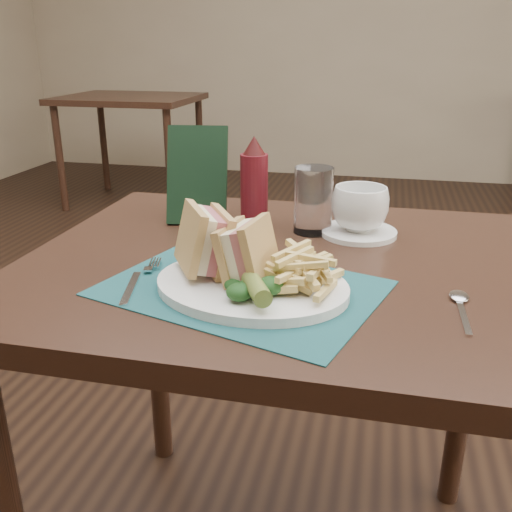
% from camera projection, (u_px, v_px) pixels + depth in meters
% --- Properties ---
extents(floor, '(7.00, 7.00, 0.00)m').
position_uv_depth(floor, '(308.00, 431.00, 1.73)').
color(floor, black).
rests_on(floor, ground).
extents(wall_back, '(6.00, 0.00, 6.00)m').
position_uv_depth(wall_back, '(365.00, 177.00, 4.91)').
color(wall_back, tan).
rests_on(wall_back, ground).
extents(table_main, '(0.90, 0.75, 0.75)m').
position_uv_depth(table_main, '(278.00, 433.00, 1.14)').
color(table_main, black).
rests_on(table_main, ground).
extents(table_bg_left, '(0.90, 0.75, 0.75)m').
position_uv_depth(table_bg_left, '(133.00, 151.00, 4.02)').
color(table_bg_left, black).
rests_on(table_bg_left, ground).
extents(placemat, '(0.47, 0.40, 0.00)m').
position_uv_depth(placemat, '(242.00, 288.00, 0.88)').
color(placemat, '#17474A').
rests_on(placemat, table_main).
extents(plate, '(0.34, 0.29, 0.01)m').
position_uv_depth(plate, '(252.00, 286.00, 0.87)').
color(plate, white).
rests_on(plate, placemat).
extents(sandwich_half_a, '(0.12, 0.13, 0.11)m').
position_uv_depth(sandwich_half_a, '(191.00, 241.00, 0.88)').
color(sandwich_half_a, tan).
rests_on(sandwich_half_a, plate).
extents(sandwich_half_b, '(0.09, 0.11, 0.10)m').
position_uv_depth(sandwich_half_b, '(234.00, 248.00, 0.86)').
color(sandwich_half_b, tan).
rests_on(sandwich_half_b, plate).
extents(kale_garnish, '(0.11, 0.08, 0.03)m').
position_uv_depth(kale_garnish, '(245.00, 289.00, 0.81)').
color(kale_garnish, black).
rests_on(kale_garnish, plate).
extents(pickle_spear, '(0.08, 0.12, 0.03)m').
position_uv_depth(pickle_spear, '(253.00, 283.00, 0.80)').
color(pickle_spear, '#586A28').
rests_on(pickle_spear, plate).
extents(fries_pile, '(0.18, 0.20, 0.06)m').
position_uv_depth(fries_pile, '(302.00, 265.00, 0.85)').
color(fries_pile, '#D5BA6A').
rests_on(fries_pile, plate).
extents(fork, '(0.07, 0.17, 0.01)m').
position_uv_depth(fork, '(139.00, 278.00, 0.90)').
color(fork, silver).
rests_on(fork, placemat).
extents(spoon, '(0.04, 0.15, 0.01)m').
position_uv_depth(spoon, '(462.00, 308.00, 0.80)').
color(spoon, silver).
rests_on(spoon, table_main).
extents(saucer, '(0.15, 0.15, 0.01)m').
position_uv_depth(saucer, '(358.00, 232.00, 1.12)').
color(saucer, white).
rests_on(saucer, table_main).
extents(coffee_cup, '(0.15, 0.15, 0.09)m').
position_uv_depth(coffee_cup, '(360.00, 208.00, 1.11)').
color(coffee_cup, white).
rests_on(coffee_cup, saucer).
extents(drinking_glass, '(0.09, 0.09, 0.13)m').
position_uv_depth(drinking_glass, '(313.00, 200.00, 1.12)').
color(drinking_glass, white).
rests_on(drinking_glass, table_main).
extents(ketchup_bottle, '(0.07, 0.07, 0.19)m').
position_uv_depth(ketchup_bottle, '(254.00, 183.00, 1.14)').
color(ketchup_bottle, '#510D15').
rests_on(ketchup_bottle, table_main).
extents(check_presenter, '(0.13, 0.09, 0.20)m').
position_uv_depth(check_presenter, '(197.00, 175.00, 1.17)').
color(check_presenter, black).
rests_on(check_presenter, table_main).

